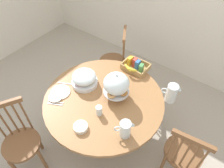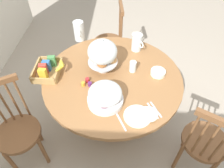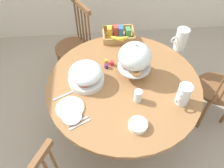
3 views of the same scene
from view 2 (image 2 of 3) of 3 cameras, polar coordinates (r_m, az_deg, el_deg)
The scene contains 20 objects.
ground_plane at distance 2.48m, azimuth 2.36°, elevation -11.93°, with size 10.00×10.00×0.00m, color #A89E8E.
dining_table at distance 2.10m, azimuth 0.15°, elevation -1.63°, with size 1.31×1.31×0.74m.
windsor_chair_near_window at distance 2.89m, azimuth -0.50°, elevation 11.31°, with size 0.40×0.40×0.97m.
windsor_chair_by_cabinet at distance 2.11m, azimuth -24.36°, elevation -11.68°, with size 0.45×0.46×0.97m.
windsor_chair_facing_door at distance 2.04m, azimuth 23.84°, elevation -14.56°, with size 0.45×0.45×0.97m.
pastry_stand_with_dome at distance 1.91m, azimuth -2.60°, elevation 8.44°, with size 0.28×0.28×0.34m.
fruit_platter_covered at distance 1.69m, azimuth -1.87°, elevation -3.14°, with size 0.30×0.30×0.18m.
orange_juice_pitcher at distance 2.41m, azimuth -8.97°, elevation 13.91°, with size 0.19×0.11×0.22m.
milk_pitcher at distance 2.25m, azimuth 6.75°, elevation 11.07°, with size 0.16×0.13×0.19m.
cereal_basket at distance 2.06m, azimuth -16.92°, elevation 3.94°, with size 0.32×0.30×0.12m.
china_plate_large at distance 1.68m, azimuth 6.93°, elevation -8.67°, with size 0.22×0.22×0.01m, color white.
china_plate_small at distance 1.69m, azimuth 9.97°, elevation -8.06°, with size 0.15×0.15×0.01m, color white.
cereal_bowl at distance 2.02m, azimuth 12.43°, elevation 3.08°, with size 0.14×0.14×0.04m, color white.
drinking_glass at distance 1.99m, azimuth 5.69°, elevation 4.77°, with size 0.06×0.06×0.11m, color silver.
jam_jar_strawberry at distance 1.92m, azimuth -6.75°, elevation 1.10°, with size 0.04×0.04×0.04m, color #B7282D.
jam_jar_apricot at distance 1.89m, azimuth -7.87°, elevation 0.00°, with size 0.04×0.04×0.04m, color orange.
jam_jar_grape at distance 1.88m, azimuth -6.05°, elevation -0.07°, with size 0.04×0.04×0.04m, color #5B2366.
table_knife at distance 1.73m, azimuth 11.04°, elevation -7.14°, with size 0.17×0.01×0.01m, color silver.
dinner_fork at distance 1.74m, azimuth 11.88°, elevation -6.80°, with size 0.17×0.01×0.01m, color silver.
soup_spoon at distance 1.64m, azimuth 2.54°, elevation -10.37°, with size 0.17×0.01×0.01m, color silver.
Camera 2 is at (-1.31, 0.03, 2.11)m, focal length 33.52 mm.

